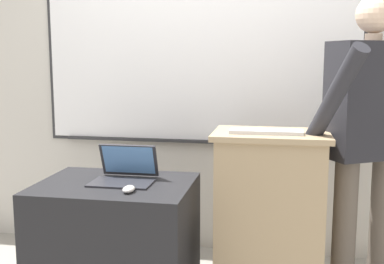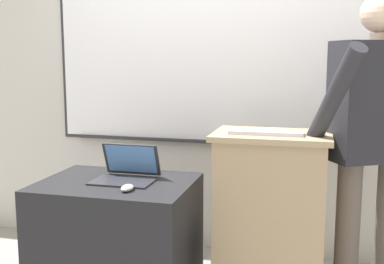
{
  "view_description": "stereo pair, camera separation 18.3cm",
  "coord_description": "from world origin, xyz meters",
  "px_view_note": "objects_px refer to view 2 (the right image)",
  "views": [
    {
      "loc": [
        0.4,
        -2.14,
        1.39
      ],
      "look_at": [
        -0.07,
        0.38,
        0.99
      ],
      "focal_mm": 45.0,
      "sensor_mm": 36.0,
      "label": 1
    },
    {
      "loc": [
        0.58,
        -2.1,
        1.39
      ],
      "look_at": [
        -0.07,
        0.38,
        0.99
      ],
      "focal_mm": 45.0,
      "sensor_mm": 36.0,
      "label": 2
    }
  ],
  "objects_px": {
    "laptop": "(128,169)",
    "wireless_keyboard": "(266,132)",
    "computer_mouse_by_keyboard": "(319,133)",
    "lectern_podium": "(270,222)",
    "person_presenter": "(373,132)",
    "computer_mouse_by_laptop": "(127,188)",
    "side_desk": "(118,241)"
  },
  "relations": [
    {
      "from": "computer_mouse_by_keyboard",
      "to": "lectern_podium",
      "type": "bearing_deg",
      "value": 171.01
    },
    {
      "from": "lectern_podium",
      "to": "side_desk",
      "type": "relative_size",
      "value": 1.16
    },
    {
      "from": "side_desk",
      "to": "wireless_keyboard",
      "type": "height_order",
      "value": "wireless_keyboard"
    },
    {
      "from": "laptop",
      "to": "person_presenter",
      "type": "bearing_deg",
      "value": 8.22
    },
    {
      "from": "computer_mouse_by_laptop",
      "to": "computer_mouse_by_keyboard",
      "type": "distance_m",
      "value": 1.03
    },
    {
      "from": "person_presenter",
      "to": "computer_mouse_by_laptop",
      "type": "xyz_separation_m",
      "value": [
        -1.23,
        -0.42,
        -0.28
      ]
    },
    {
      "from": "side_desk",
      "to": "person_presenter",
      "type": "relative_size",
      "value": 0.5
    },
    {
      "from": "person_presenter",
      "to": "computer_mouse_by_laptop",
      "type": "bearing_deg",
      "value": 169.5
    },
    {
      "from": "laptop",
      "to": "computer_mouse_by_keyboard",
      "type": "distance_m",
      "value": 1.08
    },
    {
      "from": "computer_mouse_by_laptop",
      "to": "lectern_podium",
      "type": "bearing_deg",
      "value": 22.62
    },
    {
      "from": "wireless_keyboard",
      "to": "computer_mouse_by_keyboard",
      "type": "relative_size",
      "value": 3.85
    },
    {
      "from": "laptop",
      "to": "computer_mouse_by_keyboard",
      "type": "bearing_deg",
      "value": 1.47
    },
    {
      "from": "computer_mouse_by_keyboard",
      "to": "laptop",
      "type": "bearing_deg",
      "value": -178.53
    },
    {
      "from": "laptop",
      "to": "wireless_keyboard",
      "type": "xyz_separation_m",
      "value": [
        0.78,
        0.01,
        0.24
      ]
    },
    {
      "from": "wireless_keyboard",
      "to": "lectern_podium",
      "type": "bearing_deg",
      "value": 64.69
    },
    {
      "from": "lectern_podium",
      "to": "computer_mouse_by_laptop",
      "type": "relative_size",
      "value": 9.92
    },
    {
      "from": "computer_mouse_by_keyboard",
      "to": "person_presenter",
      "type": "bearing_deg",
      "value": 30.56
    },
    {
      "from": "side_desk",
      "to": "computer_mouse_by_laptop",
      "type": "distance_m",
      "value": 0.43
    },
    {
      "from": "person_presenter",
      "to": "wireless_keyboard",
      "type": "bearing_deg",
      "value": 168.81
    },
    {
      "from": "person_presenter",
      "to": "computer_mouse_by_keyboard",
      "type": "relative_size",
      "value": 17.15
    },
    {
      "from": "lectern_podium",
      "to": "side_desk",
      "type": "xyz_separation_m",
      "value": [
        -0.85,
        -0.13,
        -0.15
      ]
    },
    {
      "from": "wireless_keyboard",
      "to": "computer_mouse_by_keyboard",
      "type": "height_order",
      "value": "computer_mouse_by_keyboard"
    },
    {
      "from": "wireless_keyboard",
      "to": "computer_mouse_by_laptop",
      "type": "distance_m",
      "value": 0.78
    },
    {
      "from": "lectern_podium",
      "to": "person_presenter",
      "type": "distance_m",
      "value": 0.73
    },
    {
      "from": "person_presenter",
      "to": "computer_mouse_by_laptop",
      "type": "height_order",
      "value": "person_presenter"
    },
    {
      "from": "lectern_podium",
      "to": "laptop",
      "type": "relative_size",
      "value": 2.92
    },
    {
      "from": "person_presenter",
      "to": "computer_mouse_by_keyboard",
      "type": "xyz_separation_m",
      "value": [
        -0.28,
        -0.16,
        0.01
      ]
    },
    {
      "from": "lectern_podium",
      "to": "wireless_keyboard",
      "type": "xyz_separation_m",
      "value": [
        -0.03,
        -0.05,
        0.5
      ]
    },
    {
      "from": "lectern_podium",
      "to": "computer_mouse_by_laptop",
      "type": "xyz_separation_m",
      "value": [
        -0.71,
        -0.3,
        0.22
      ]
    },
    {
      "from": "laptop",
      "to": "computer_mouse_by_laptop",
      "type": "bearing_deg",
      "value": -68.36
    },
    {
      "from": "side_desk",
      "to": "laptop",
      "type": "height_order",
      "value": "laptop"
    },
    {
      "from": "laptop",
      "to": "computer_mouse_by_laptop",
      "type": "xyz_separation_m",
      "value": [
        0.09,
        -0.23,
        -0.04
      ]
    }
  ]
}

